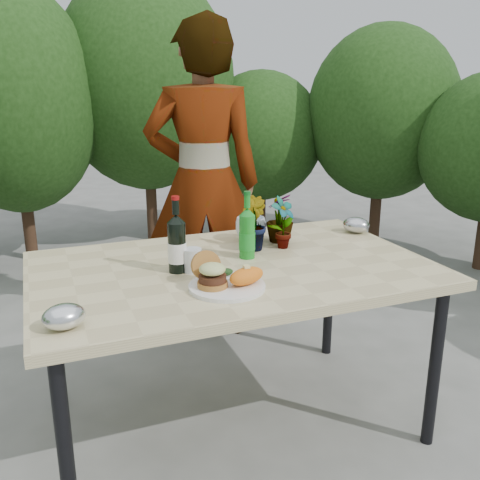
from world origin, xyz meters
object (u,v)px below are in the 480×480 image
object	(u,v)px
wine_bottle	(177,244)
person	(203,183)
patio_table	(233,278)
dinner_plate	(227,287)

from	to	relation	value
wine_bottle	person	distance (m)	1.04
patio_table	dinner_plate	distance (m)	0.26
patio_table	dinner_plate	bearing A→B (deg)	-115.41
dinner_plate	wine_bottle	xyz separation A→B (m)	(-0.12, 0.24, 0.10)
wine_bottle	patio_table	bearing A→B (deg)	2.83
dinner_plate	wine_bottle	bearing A→B (deg)	116.50
patio_table	person	world-z (taller)	person
patio_table	dinner_plate	world-z (taller)	dinner_plate
patio_table	person	size ratio (longest dim) A/B	0.88
patio_table	person	xyz separation A→B (m)	(0.18, 0.96, 0.22)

